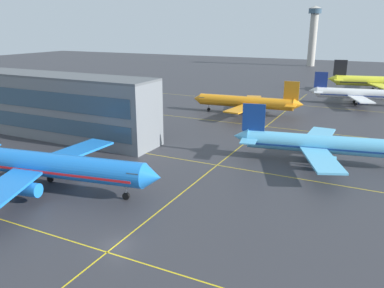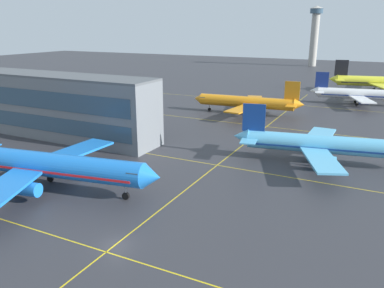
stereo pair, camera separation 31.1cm
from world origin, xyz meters
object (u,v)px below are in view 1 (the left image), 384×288
Objects in this scene: airliner_second_row at (323,144)px; airliner_far_right_stand at (379,82)px; airliner_third_row at (247,102)px; airliner_front_gate at (46,165)px; airliner_far_left_stand at (360,94)px; control_tower at (313,32)px.

airliner_second_row is 101.56m from airliner_far_right_stand.
airliner_third_row is at bearing 127.60° from airliner_second_row.
airliner_front_gate is 1.15× the size of airliner_far_left_stand.
control_tower reaches higher than airliner_second_row.
airliner_third_row is 0.85× the size of airliner_far_right_stand.
airliner_far_left_stand is at bearing 88.07° from airliner_second_row.
control_tower reaches higher than airliner_far_left_stand.
airliner_third_row is at bearing -86.62° from control_tower.
airliner_far_right_stand reaches higher than airliner_front_gate.
airliner_front_gate is 111.01m from airliner_far_left_stand.
airliner_front_gate is at bearing -138.95° from airliner_second_row.
airliner_third_row is at bearing -133.67° from airliner_far_left_stand.
airliner_far_left_stand is at bearing -73.17° from control_tower.
airliner_second_row is 0.92× the size of control_tower.
airliner_far_right_stand is (46.73, 135.50, 0.10)m from airliner_front_gate.
airliner_second_row is 1.04× the size of airliner_third_row.
airliner_second_row is at bearing 41.05° from airliner_front_gate.
airliner_far_left_stand is (30.57, 32.02, 0.02)m from airliner_third_row.
control_tower is (-9.78, 165.44, 19.05)m from airliner_third_row.
airliner_third_row is 1.00× the size of airliner_far_left_stand.
airliner_second_row is 0.88× the size of airliner_far_right_stand.
airliner_third_row is 73.81m from airliner_far_right_stand.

